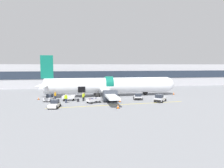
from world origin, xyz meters
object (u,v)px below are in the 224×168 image
Objects in this scene: airplane at (107,86)px; ground_crew_supervisor at (66,98)px; baggage_tug_mid at (160,98)px; ground_crew_loader_a at (55,95)px; baggage_tug_rear at (138,97)px; baggage_tug_spare at (49,98)px; baggage_tug_lead at (54,104)px; suitcase_on_tarmac_upright at (78,100)px; baggage_cart_queued at (94,101)px; ground_crew_loader_b at (84,96)px; ground_crew_driver at (83,97)px; baggage_cart_loading at (69,98)px.

airplane reaches higher than ground_crew_supervisor.
airplane is 18.92× the size of ground_crew_supervisor.
baggage_tug_mid is 23.06m from ground_crew_loader_a.
baggage_tug_spare reaches higher than baggage_tug_rear.
airplane is 19.08× the size of ground_crew_loader_a.
baggage_tug_mid is 1.88× the size of ground_crew_supervisor.
baggage_tug_lead is 1.91× the size of ground_crew_loader_a.
baggage_tug_mid is 23.69m from baggage_tug_spare.
baggage_tug_rear is at bearing -9.64° from ground_crew_loader_a.
baggage_tug_rear is at bearing 2.40° from suitcase_on_tarmac_upright.
baggage_tug_spare is at bearing 168.46° from baggage_tug_mid.
airplane is 9.21× the size of baggage_cart_queued.
baggage_tug_spare is at bearing -173.90° from ground_crew_loader_b.
airplane is 8.82m from baggage_tug_rear.
ground_crew_supervisor is at bearing -35.54° from baggage_tug_spare.
ground_crew_supervisor reaches higher than baggage_tug_lead.
airplane is at bearing 33.76° from ground_crew_loader_b.
ground_crew_loader_a is at bearing 59.00° from baggage_tug_spare.
ground_crew_driver is at bearing 24.28° from ground_crew_supervisor.
baggage_tug_mid is 0.91× the size of baggage_cart_queued.
ground_crew_supervisor is (-9.73, -7.39, -1.65)m from airplane.
ground_crew_driver is (-15.98, 3.73, 0.22)m from baggage_tug_mid.
ground_crew_supervisor reaches higher than baggage_tug_rear.
baggage_tug_lead is 8.82m from ground_crew_loader_a.
baggage_tug_spare is at bearing -121.00° from ground_crew_loader_a.
baggage_tug_spare is at bearing -160.36° from airplane.
ground_crew_loader_a is (-8.23, 5.39, 0.47)m from baggage_cart_queued.
baggage_cart_loading is 3.38m from ground_crew_loader_b.
baggage_tug_rear is 12.26m from ground_crew_driver.
baggage_cart_loading is at bearing 160.91° from ground_crew_driver.
baggage_tug_spare is at bearing 144.46° from ground_crew_supervisor.
baggage_cart_loading is (-9.24, -4.72, -2.06)m from airplane.
baggage_tug_mid is at bearing -6.20° from ground_crew_supervisor.
suitcase_on_tarmac_upright is at bearing 151.96° from baggage_cart_queued.
ground_crew_supervisor reaches higher than baggage_tug_spare.
airplane is at bearing 37.22° from ground_crew_supervisor.
ground_crew_loader_b reaches higher than baggage_tug_rear.
baggage_tug_mid is at bearing -42.84° from baggage_tug_rear.
baggage_tug_spare is 3.92× the size of suitcase_on_tarmac_upright.
ground_crew_loader_a is (-0.71, 8.78, 0.33)m from baggage_tug_lead.
ground_crew_loader_b is at bearing 160.68° from baggage_tug_mid.
airplane is 12.39× the size of baggage_tug_spare.
baggage_cart_queued is at bearing -34.82° from baggage_cart_loading.
ground_crew_loader_b is (-5.96, -3.99, -1.76)m from airplane.
baggage_tug_spare is at bearing -179.18° from baggage_cart_loading.
ground_crew_driver is (6.12, -2.84, -0.03)m from ground_crew_loader_a.
ground_crew_loader_a is (-3.04, 1.78, 0.40)m from baggage_cart_loading.
ground_crew_loader_a reaches higher than suitcase_on_tarmac_upright.
suitcase_on_tarmac_upright is at bearing -177.60° from baggage_tug_rear.
ground_crew_loader_b is 2.28× the size of suitcase_on_tarmac_upright.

